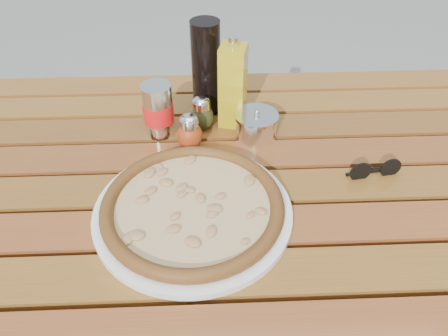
{
  "coord_description": "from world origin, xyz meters",
  "views": [
    {
      "loc": [
        -0.03,
        -0.62,
        1.33
      ],
      "look_at": [
        0.0,
        0.02,
        0.78
      ],
      "focal_mm": 35.0,
      "sensor_mm": 36.0,
      "label": 1
    }
  ],
  "objects_px": {
    "table": "(224,213)",
    "sunglasses": "(375,170)",
    "pepper_shaker": "(190,132)",
    "oregano_shaker": "(202,114)",
    "dark_bottle": "(206,68)",
    "pizza": "(193,206)",
    "parmesan_tin": "(256,125)",
    "plate": "(193,212)",
    "olive_oil_cruet": "(233,86)",
    "soda_can": "(158,110)"
  },
  "relations": [
    {
      "from": "oregano_shaker",
      "to": "parmesan_tin",
      "type": "distance_m",
      "value": 0.13
    },
    {
      "from": "olive_oil_cruet",
      "to": "soda_can",
      "type": "bearing_deg",
      "value": -169.25
    },
    {
      "from": "parmesan_tin",
      "to": "plate",
      "type": "bearing_deg",
      "value": -120.41
    },
    {
      "from": "pepper_shaker",
      "to": "sunglasses",
      "type": "height_order",
      "value": "pepper_shaker"
    },
    {
      "from": "oregano_shaker",
      "to": "olive_oil_cruet",
      "type": "distance_m",
      "value": 0.09
    },
    {
      "from": "dark_bottle",
      "to": "soda_can",
      "type": "xyz_separation_m",
      "value": [
        -0.11,
        -0.09,
        -0.05
      ]
    },
    {
      "from": "pepper_shaker",
      "to": "dark_bottle",
      "type": "bearing_deg",
      "value": 75.24
    },
    {
      "from": "pizza",
      "to": "dark_bottle",
      "type": "distance_m",
      "value": 0.36
    },
    {
      "from": "plate",
      "to": "pizza",
      "type": "distance_m",
      "value": 0.02
    },
    {
      "from": "sunglasses",
      "to": "olive_oil_cruet",
      "type": "bearing_deg",
      "value": 135.29
    },
    {
      "from": "parmesan_tin",
      "to": "oregano_shaker",
      "type": "bearing_deg",
      "value": 161.78
    },
    {
      "from": "sunglasses",
      "to": "soda_can",
      "type": "bearing_deg",
      "value": 150.42
    },
    {
      "from": "oregano_shaker",
      "to": "dark_bottle",
      "type": "distance_m",
      "value": 0.11
    },
    {
      "from": "oregano_shaker",
      "to": "soda_can",
      "type": "xyz_separation_m",
      "value": [
        -0.09,
        -0.01,
        0.02
      ]
    },
    {
      "from": "plate",
      "to": "dark_bottle",
      "type": "distance_m",
      "value": 0.37
    },
    {
      "from": "olive_oil_cruet",
      "to": "sunglasses",
      "type": "bearing_deg",
      "value": -36.15
    },
    {
      "from": "pizza",
      "to": "parmesan_tin",
      "type": "bearing_deg",
      "value": 59.59
    },
    {
      "from": "pizza",
      "to": "sunglasses",
      "type": "distance_m",
      "value": 0.37
    },
    {
      "from": "table",
      "to": "olive_oil_cruet",
      "type": "distance_m",
      "value": 0.28
    },
    {
      "from": "pizza",
      "to": "olive_oil_cruet",
      "type": "distance_m",
      "value": 0.31
    },
    {
      "from": "table",
      "to": "plate",
      "type": "distance_m",
      "value": 0.13
    },
    {
      "from": "oregano_shaker",
      "to": "dark_bottle",
      "type": "xyz_separation_m",
      "value": [
        0.01,
        0.08,
        0.07
      ]
    },
    {
      "from": "parmesan_tin",
      "to": "pepper_shaker",
      "type": "bearing_deg",
      "value": -168.61
    },
    {
      "from": "plate",
      "to": "oregano_shaker",
      "type": "bearing_deg",
      "value": 86.29
    },
    {
      "from": "pepper_shaker",
      "to": "oregano_shaker",
      "type": "height_order",
      "value": "same"
    },
    {
      "from": "pepper_shaker",
      "to": "dark_bottle",
      "type": "height_order",
      "value": "dark_bottle"
    },
    {
      "from": "pizza",
      "to": "soda_can",
      "type": "height_order",
      "value": "soda_can"
    },
    {
      "from": "pizza",
      "to": "pepper_shaker",
      "type": "relative_size",
      "value": 5.34
    },
    {
      "from": "dark_bottle",
      "to": "soda_can",
      "type": "distance_m",
      "value": 0.15
    },
    {
      "from": "pizza",
      "to": "soda_can",
      "type": "distance_m",
      "value": 0.27
    },
    {
      "from": "oregano_shaker",
      "to": "olive_oil_cruet",
      "type": "xyz_separation_m",
      "value": [
        0.07,
        0.02,
        0.06
      ]
    },
    {
      "from": "table",
      "to": "pepper_shaker",
      "type": "distance_m",
      "value": 0.19
    },
    {
      "from": "pizza",
      "to": "parmesan_tin",
      "type": "xyz_separation_m",
      "value": [
        0.14,
        0.23,
        0.01
      ]
    },
    {
      "from": "dark_bottle",
      "to": "parmesan_tin",
      "type": "distance_m",
      "value": 0.18
    },
    {
      "from": "oregano_shaker",
      "to": "olive_oil_cruet",
      "type": "height_order",
      "value": "olive_oil_cruet"
    },
    {
      "from": "pepper_shaker",
      "to": "parmesan_tin",
      "type": "bearing_deg",
      "value": 11.39
    },
    {
      "from": "table",
      "to": "sunglasses",
      "type": "distance_m",
      "value": 0.31
    },
    {
      "from": "pizza",
      "to": "oregano_shaker",
      "type": "height_order",
      "value": "oregano_shaker"
    },
    {
      "from": "plate",
      "to": "sunglasses",
      "type": "distance_m",
      "value": 0.37
    },
    {
      "from": "pizza",
      "to": "dark_bottle",
      "type": "bearing_deg",
      "value": 85.05
    },
    {
      "from": "olive_oil_cruet",
      "to": "table",
      "type": "bearing_deg",
      "value": -97.23
    },
    {
      "from": "table",
      "to": "sunglasses",
      "type": "bearing_deg",
      "value": 3.49
    },
    {
      "from": "pizza",
      "to": "olive_oil_cruet",
      "type": "xyz_separation_m",
      "value": [
        0.09,
        0.29,
        0.07
      ]
    },
    {
      "from": "olive_oil_cruet",
      "to": "sunglasses",
      "type": "distance_m",
      "value": 0.35
    },
    {
      "from": "pepper_shaker",
      "to": "soda_can",
      "type": "height_order",
      "value": "soda_can"
    },
    {
      "from": "soda_can",
      "to": "parmesan_tin",
      "type": "xyz_separation_m",
      "value": [
        0.21,
        -0.03,
        -0.03
      ]
    },
    {
      "from": "pepper_shaker",
      "to": "oregano_shaker",
      "type": "distance_m",
      "value": 0.07
    },
    {
      "from": "oregano_shaker",
      "to": "dark_bottle",
      "type": "relative_size",
      "value": 0.37
    },
    {
      "from": "table",
      "to": "sunglasses",
      "type": "xyz_separation_m",
      "value": [
        0.3,
        0.02,
        0.09
      ]
    },
    {
      "from": "plate",
      "to": "soda_can",
      "type": "xyz_separation_m",
      "value": [
        -0.08,
        0.26,
        0.05
      ]
    }
  ]
}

